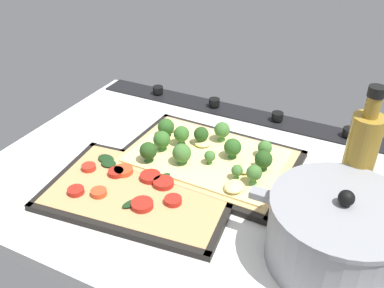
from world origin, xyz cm
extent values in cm
cube|color=silver|center=(0.00, 0.00, -1.50)|extent=(84.02, 63.34, 3.00)
cube|color=black|center=(0.00, -28.17, 0.40)|extent=(80.66, 7.00, 0.80)
cylinder|color=black|center=(-25.21, -28.17, 1.70)|extent=(2.80, 2.80, 1.80)
cylinder|color=black|center=(-8.40, -28.17, 1.70)|extent=(2.80, 2.80, 1.80)
cylinder|color=black|center=(8.40, -28.17, 1.70)|extent=(2.80, 2.80, 1.80)
cylinder|color=black|center=(25.21, -28.17, 1.70)|extent=(2.80, 2.80, 1.80)
cube|color=black|center=(-0.53, -4.73, 0.25)|extent=(36.32, 25.75, 0.50)
cube|color=black|center=(-0.86, -16.50, 0.65)|extent=(35.66, 2.20, 1.30)
cube|color=black|center=(-0.20, 7.05, 0.65)|extent=(35.66, 2.20, 1.30)
cube|color=black|center=(-17.75, -4.24, 0.65)|extent=(1.89, 24.79, 1.30)
cube|color=black|center=(16.68, -5.21, 0.65)|extent=(1.89, 24.79, 1.30)
cube|color=tan|center=(-0.53, -4.73, 1.00)|extent=(33.85, 23.29, 1.00)
cube|color=#EFDB8C|center=(-0.53, -4.73, 1.70)|extent=(31.13, 20.98, 0.40)
cone|color=#5B9F46|center=(6.34, -6.15, 2.59)|extent=(1.86, 1.86, 1.39)
sphere|color=#386B28|center=(6.34, -6.15, 4.55)|extent=(3.38, 3.38, 3.38)
cone|color=#427635|center=(-12.29, -5.13, 2.45)|extent=(1.92, 1.92, 1.10)
sphere|color=#264C1C|center=(-12.29, -5.13, 4.31)|extent=(3.49, 3.49, 3.49)
cone|color=#4D8B3F|center=(11.10, -7.85, 2.33)|extent=(2.04, 2.04, 0.86)
sphere|color=#2D5B23|center=(11.10, -7.85, 4.15)|extent=(3.71, 3.71, 3.71)
cone|color=#427635|center=(9.41, 2.40, 2.47)|extent=(1.95, 1.95, 1.14)
sphere|color=#264C1C|center=(9.41, 2.40, 4.37)|extent=(3.55, 3.55, 3.55)
cone|color=#68AD54|center=(-8.80, 0.46, 2.44)|extent=(1.23, 1.23, 1.07)
sphere|color=#427533|center=(-8.80, 0.46, 3.81)|extent=(2.23, 2.23, 2.23)
cone|color=#68AD54|center=(3.05, 0.06, 2.36)|extent=(2.10, 2.10, 0.92)
sphere|color=#427533|center=(3.05, 0.06, 4.26)|extent=(3.82, 3.82, 3.82)
cone|color=#427635|center=(2.68, -8.26, 2.51)|extent=(1.76, 1.76, 1.21)
sphere|color=#264C1C|center=(2.68, -8.26, 4.32)|extent=(3.21, 3.21, 3.21)
cone|color=#68AD54|center=(-12.18, 0.45, 2.57)|extent=(1.65, 1.65, 1.35)
sphere|color=#427533|center=(-12.18, 0.45, 4.37)|extent=(3.00, 3.00, 3.00)
cone|color=#4D8B3F|center=(-5.30, -6.42, 2.46)|extent=(1.97, 1.97, 1.12)
sphere|color=#2D5B23|center=(-5.30, -6.42, 4.37)|extent=(3.59, 3.59, 3.59)
cone|color=#5B9F46|center=(9.10, -2.52, 2.45)|extent=(1.99, 1.99, 1.11)
sphere|color=#386B28|center=(9.10, -2.52, 4.37)|extent=(3.62, 3.62, 3.62)
cone|color=#68AD54|center=(-2.07, -2.33, 2.36)|extent=(1.25, 1.25, 0.91)
sphere|color=#427533|center=(-2.07, -2.33, 3.67)|extent=(2.28, 2.28, 2.28)
cone|color=#68AD54|center=(-0.75, -11.56, 2.57)|extent=(1.89, 1.89, 1.34)
sphere|color=#427533|center=(-0.75, -11.56, 4.53)|extent=(3.44, 3.44, 3.44)
cone|color=#68AD54|center=(-11.05, -9.82, 2.36)|extent=(1.63, 1.63, 0.93)
sphere|color=#427533|center=(-11.05, -9.82, 3.94)|extent=(2.97, 2.97, 2.97)
ellipsoid|color=#EFDB8C|center=(-9.60, 3.30, 2.54)|extent=(4.02, 4.58, 1.49)
ellipsoid|color=#EFDB8C|center=(2.18, -7.96, 2.45)|extent=(4.65, 4.54, 1.28)
ellipsoid|color=#EFDB8C|center=(-9.34, -3.23, 2.48)|extent=(3.55, 4.30, 1.35)
ellipsoid|color=#EFDB8C|center=(11.58, -10.39, 2.53)|extent=(4.86, 4.16, 1.48)
cube|color=black|center=(6.32, 10.47, 0.25)|extent=(37.25, 26.36, 0.50)
cube|color=black|center=(7.48, -0.22, 0.65)|extent=(34.92, 4.97, 1.30)
cube|color=black|center=(5.16, 21.17, 0.65)|extent=(34.92, 4.97, 1.30)
cube|color=black|center=(-10.48, 8.65, 0.65)|extent=(3.65, 22.71, 1.30)
cube|color=black|center=(23.12, 12.30, 0.65)|extent=(3.65, 22.71, 1.30)
cube|color=tan|center=(6.32, 10.47, 0.95)|extent=(34.60, 23.72, 0.90)
cylinder|color=#D14723|center=(12.12, 7.55, 1.90)|extent=(3.73, 3.73, 1.00)
cylinder|color=#B22319|center=(13.05, 8.75, 1.90)|extent=(3.07, 3.07, 1.00)
cylinder|color=red|center=(18.97, 9.71, 1.90)|extent=(2.83, 2.83, 1.00)
cylinder|color=#B22319|center=(16.37, 16.80, 1.90)|extent=(3.07, 3.07, 1.00)
cylinder|color=#B22319|center=(6.32, 6.90, 1.90)|extent=(4.01, 4.01, 1.00)
cylinder|color=#B22319|center=(-1.02, 11.20, 1.90)|extent=(3.19, 3.19, 1.00)
cylinder|color=#D14723|center=(12.29, 15.30, 1.90)|extent=(2.96, 2.96, 1.00)
cylinder|color=#B22319|center=(3.08, 7.49, 1.90)|extent=(3.96, 3.96, 1.00)
cylinder|color=#B22319|center=(3.34, 14.62, 1.90)|extent=(3.99, 3.99, 1.00)
ellipsoid|color=#193819|center=(5.23, 14.96, 1.80)|extent=(3.32, 4.25, 0.60)
ellipsoid|color=#193819|center=(16.36, 6.69, 1.80)|extent=(3.46, 2.91, 0.60)
ellipsoid|color=#193819|center=(4.20, 5.91, 1.80)|extent=(3.16, 4.09, 0.60)
ellipsoid|color=#193819|center=(17.84, 5.54, 1.80)|extent=(4.30, 3.42, 0.60)
cylinder|color=gray|center=(-29.07, 10.68, 5.23)|extent=(20.99, 20.99, 10.45)
cylinder|color=gray|center=(-29.07, 10.68, 10.85)|extent=(21.41, 21.41, 0.80)
sphere|color=black|center=(-29.07, 10.68, 12.45)|extent=(2.40, 2.40, 2.40)
cube|color=gray|center=(-16.78, 10.68, 8.57)|extent=(3.60, 2.00, 1.20)
cylinder|color=olive|center=(-29.24, -1.81, 9.76)|extent=(5.15, 5.15, 19.51)
cylinder|color=olive|center=(-29.24, -1.81, 21.26)|extent=(2.32, 2.32, 3.50)
cylinder|color=black|center=(-29.24, -1.81, 23.81)|extent=(2.57, 2.57, 1.60)
camera|label=1|loc=(-30.32, 62.29, 51.18)|focal=39.75mm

